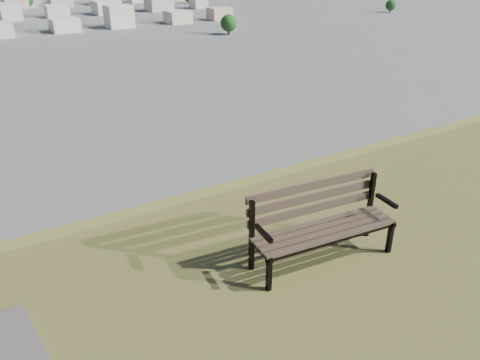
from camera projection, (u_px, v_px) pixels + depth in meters
park_bench at (320, 219)px, 5.76m from camera, size 1.90×0.78×0.97m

